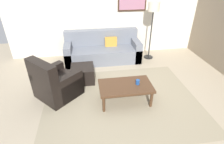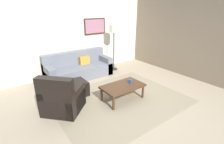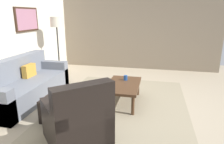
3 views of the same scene
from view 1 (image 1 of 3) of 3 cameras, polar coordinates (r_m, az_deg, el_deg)
ground_plane at (r=3.97m, az=2.97°, el=-8.94°), size 8.00×8.00×0.00m
rear_partition at (r=5.75m, az=-2.02°, el=19.16°), size 6.00×0.12×2.80m
area_rug at (r=3.97m, az=2.97°, el=-8.90°), size 3.29×2.60×0.01m
couch_main at (r=5.59m, az=-3.08°, el=6.96°), size 2.24×0.88×0.88m
armchair_leather at (r=4.09m, az=-17.81°, el=-3.96°), size 1.13×1.13×0.95m
ottoman at (r=4.56m, az=-9.29°, el=-0.58°), size 0.56×0.56×0.40m
coffee_table at (r=3.75m, az=4.33°, el=-4.81°), size 1.10×0.64×0.41m
cup at (r=3.75m, az=8.19°, el=-3.20°), size 0.08×0.08×0.10m
lamp_standing at (r=5.47m, az=13.01°, el=17.97°), size 0.32×0.32×1.71m
framed_artwork at (r=5.77m, az=6.48°, el=21.57°), size 0.87×0.04×0.57m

